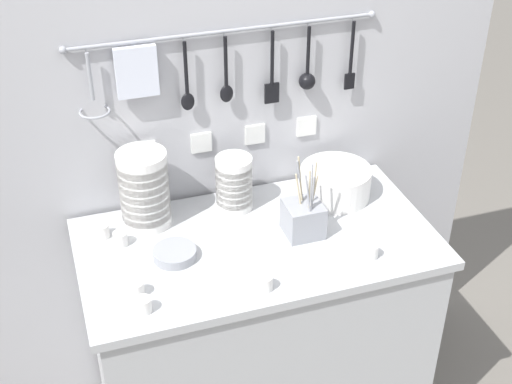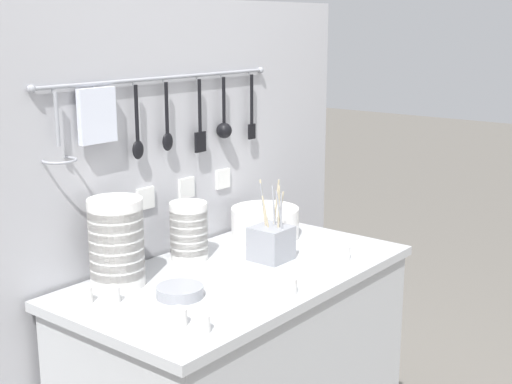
{
  "view_description": "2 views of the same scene",
  "coord_description": "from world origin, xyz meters",
  "px_view_note": "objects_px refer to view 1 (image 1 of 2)",
  "views": [
    {
      "loc": [
        -0.57,
        -1.73,
        2.22
      ],
      "look_at": [
        0.0,
        0.02,
        1.03
      ],
      "focal_mm": 50.0,
      "sensor_mm": 36.0,
      "label": 1
    },
    {
      "loc": [
        -1.62,
        -1.36,
        1.61
      ],
      "look_at": [
        0.04,
        -0.03,
        1.1
      ],
      "focal_mm": 50.0,
      "sensor_mm": 36.0,
      "label": 2
    }
  ],
  "objects_px": {
    "bowl_stack_tall_left": "(144,189)",
    "steel_mixing_bowl": "(175,254)",
    "cup_beside_plates": "(265,283)",
    "cup_back_left": "(371,251)",
    "plate_stack": "(335,182)",
    "cutlery_caddy": "(303,218)",
    "bowl_stack_nested_right": "(234,183)",
    "cup_edge_far": "(144,305)",
    "cup_front_left": "(102,231)",
    "cup_by_caddy": "(120,239)",
    "cup_front_right": "(137,289)"
  },
  "relations": [
    {
      "from": "cup_back_left",
      "to": "bowl_stack_tall_left",
      "type": "bearing_deg",
      "value": 147.31
    },
    {
      "from": "cup_by_caddy",
      "to": "cup_beside_plates",
      "type": "relative_size",
      "value": 1.0
    },
    {
      "from": "cup_edge_far",
      "to": "cup_front_left",
      "type": "distance_m",
      "value": 0.39
    },
    {
      "from": "plate_stack",
      "to": "cup_front_right",
      "type": "relative_size",
      "value": 5.32
    },
    {
      "from": "steel_mixing_bowl",
      "to": "cup_front_right",
      "type": "relative_size",
      "value": 2.93
    },
    {
      "from": "cutlery_caddy",
      "to": "cup_edge_far",
      "type": "xyz_separation_m",
      "value": [
        -0.56,
        -0.21,
        -0.04
      ]
    },
    {
      "from": "cup_edge_far",
      "to": "cup_front_left",
      "type": "relative_size",
      "value": 1.0
    },
    {
      "from": "cup_beside_plates",
      "to": "cup_front_right",
      "type": "bearing_deg",
      "value": 165.76
    },
    {
      "from": "cup_front_right",
      "to": "cup_beside_plates",
      "type": "height_order",
      "value": "same"
    },
    {
      "from": "bowl_stack_nested_right",
      "to": "cup_front_right",
      "type": "height_order",
      "value": "bowl_stack_nested_right"
    },
    {
      "from": "bowl_stack_nested_right",
      "to": "cutlery_caddy",
      "type": "distance_m",
      "value": 0.27
    },
    {
      "from": "bowl_stack_tall_left",
      "to": "steel_mixing_bowl",
      "type": "bearing_deg",
      "value": -78.08
    },
    {
      "from": "bowl_stack_tall_left",
      "to": "cutlery_caddy",
      "type": "xyz_separation_m",
      "value": [
        0.47,
        -0.21,
        -0.07
      ]
    },
    {
      "from": "bowl_stack_nested_right",
      "to": "cup_edge_far",
      "type": "xyz_separation_m",
      "value": [
        -0.39,
        -0.42,
        -0.07
      ]
    },
    {
      "from": "cup_edge_far",
      "to": "cup_front_right",
      "type": "distance_m",
      "value": 0.07
    },
    {
      "from": "cup_beside_plates",
      "to": "cup_back_left",
      "type": "bearing_deg",
      "value": 6.41
    },
    {
      "from": "cup_back_left",
      "to": "bowl_stack_nested_right",
      "type": "bearing_deg",
      "value": 129.11
    },
    {
      "from": "cup_edge_far",
      "to": "cutlery_caddy",
      "type": "bearing_deg",
      "value": 20.35
    },
    {
      "from": "plate_stack",
      "to": "cup_back_left",
      "type": "relative_size",
      "value": 5.32
    },
    {
      "from": "cup_by_caddy",
      "to": "cup_beside_plates",
      "type": "bearing_deg",
      "value": -43.39
    },
    {
      "from": "bowl_stack_tall_left",
      "to": "cup_back_left",
      "type": "xyz_separation_m",
      "value": [
        0.62,
        -0.4,
        -0.11
      ]
    },
    {
      "from": "cup_by_caddy",
      "to": "cup_front_right",
      "type": "bearing_deg",
      "value": -88.65
    },
    {
      "from": "bowl_stack_tall_left",
      "to": "steel_mixing_bowl",
      "type": "distance_m",
      "value": 0.25
    },
    {
      "from": "plate_stack",
      "to": "cup_edge_far",
      "type": "distance_m",
      "value": 0.83
    },
    {
      "from": "plate_stack",
      "to": "cutlery_caddy",
      "type": "relative_size",
      "value": 0.92
    },
    {
      "from": "bowl_stack_nested_right",
      "to": "cup_front_left",
      "type": "relative_size",
      "value": 4.19
    },
    {
      "from": "plate_stack",
      "to": "cutlery_caddy",
      "type": "xyz_separation_m",
      "value": [
        -0.19,
        -0.17,
        0.01
      ]
    },
    {
      "from": "bowl_stack_nested_right",
      "to": "steel_mixing_bowl",
      "type": "distance_m",
      "value": 0.34
    },
    {
      "from": "steel_mixing_bowl",
      "to": "cup_edge_far",
      "type": "relative_size",
      "value": 2.93
    },
    {
      "from": "bowl_stack_tall_left",
      "to": "steel_mixing_bowl",
      "type": "xyz_separation_m",
      "value": [
        0.04,
        -0.21,
        -0.12
      ]
    },
    {
      "from": "steel_mixing_bowl",
      "to": "bowl_stack_tall_left",
      "type": "bearing_deg",
      "value": 101.92
    },
    {
      "from": "cup_edge_far",
      "to": "cup_front_right",
      "type": "height_order",
      "value": "same"
    },
    {
      "from": "steel_mixing_bowl",
      "to": "cup_back_left",
      "type": "distance_m",
      "value": 0.6
    },
    {
      "from": "plate_stack",
      "to": "steel_mixing_bowl",
      "type": "relative_size",
      "value": 1.82
    },
    {
      "from": "cup_back_left",
      "to": "cutlery_caddy",
      "type": "bearing_deg",
      "value": 129.87
    },
    {
      "from": "cup_front_right",
      "to": "cup_back_left",
      "type": "bearing_deg",
      "value": -4.04
    },
    {
      "from": "steel_mixing_bowl",
      "to": "cup_beside_plates",
      "type": "xyz_separation_m",
      "value": [
        0.22,
        -0.23,
        0.01
      ]
    },
    {
      "from": "bowl_stack_nested_right",
      "to": "cup_back_left",
      "type": "bearing_deg",
      "value": -50.89
    },
    {
      "from": "bowl_stack_tall_left",
      "to": "cup_front_right",
      "type": "relative_size",
      "value": 5.71
    },
    {
      "from": "cup_front_right",
      "to": "bowl_stack_tall_left",
      "type": "bearing_deg",
      "value": 74.41
    },
    {
      "from": "steel_mixing_bowl",
      "to": "cutlery_caddy",
      "type": "distance_m",
      "value": 0.42
    },
    {
      "from": "bowl_stack_nested_right",
      "to": "cup_by_caddy",
      "type": "distance_m",
      "value": 0.42
    },
    {
      "from": "bowl_stack_nested_right",
      "to": "cup_back_left",
      "type": "xyz_separation_m",
      "value": [
        0.32,
        -0.39,
        -0.07
      ]
    },
    {
      "from": "cup_by_caddy",
      "to": "cup_back_left",
      "type": "xyz_separation_m",
      "value": [
        0.72,
        -0.3,
        0.0
      ]
    },
    {
      "from": "cup_front_left",
      "to": "cup_beside_plates",
      "type": "relative_size",
      "value": 1.0
    },
    {
      "from": "bowl_stack_nested_right",
      "to": "cup_by_caddy",
      "type": "relative_size",
      "value": 4.19
    },
    {
      "from": "cup_by_caddy",
      "to": "cutlery_caddy",
      "type": "bearing_deg",
      "value": -12.0
    },
    {
      "from": "steel_mixing_bowl",
      "to": "cup_front_left",
      "type": "relative_size",
      "value": 2.93
    },
    {
      "from": "plate_stack",
      "to": "cutlery_caddy",
      "type": "bearing_deg",
      "value": -137.43
    },
    {
      "from": "cup_beside_plates",
      "to": "cup_back_left",
      "type": "relative_size",
      "value": 1.0
    }
  ]
}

